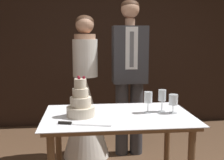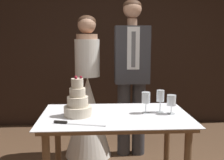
% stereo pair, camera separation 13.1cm
% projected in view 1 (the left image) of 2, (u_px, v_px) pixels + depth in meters
% --- Properties ---
extents(wall_back, '(5.50, 0.12, 2.95)m').
position_uv_depth(wall_back, '(102.00, 31.00, 4.35)').
color(wall_back, black).
rests_on(wall_back, ground_plane).
extents(cake_table, '(1.21, 0.78, 0.75)m').
position_uv_depth(cake_table, '(118.00, 126.00, 2.31)').
color(cake_table, brown).
rests_on(cake_table, ground_plane).
extents(tiered_cake, '(0.22, 0.22, 0.33)m').
position_uv_depth(tiered_cake, '(81.00, 104.00, 2.24)').
color(tiered_cake, beige).
rests_on(tiered_cake, cake_table).
extents(cake_knife, '(0.39, 0.12, 0.02)m').
position_uv_depth(cake_knife, '(74.00, 124.00, 2.04)').
color(cake_knife, silver).
rests_on(cake_knife, cake_table).
extents(wine_glass_near, '(0.07, 0.07, 0.19)m').
position_uv_depth(wine_glass_near, '(162.00, 96.00, 2.37)').
color(wine_glass_near, silver).
rests_on(wine_glass_near, cake_table).
extents(wine_glass_middle, '(0.07, 0.07, 0.16)m').
position_uv_depth(wine_glass_middle, '(173.00, 100.00, 2.33)').
color(wine_glass_middle, silver).
rests_on(wine_glass_middle, cake_table).
extents(wine_glass_far, '(0.07, 0.07, 0.18)m').
position_uv_depth(wine_glass_far, '(148.00, 98.00, 2.34)').
color(wine_glass_far, silver).
rests_on(wine_glass_far, cake_table).
extents(bride, '(0.54, 0.54, 1.62)m').
position_uv_depth(bride, '(86.00, 106.00, 3.23)').
color(bride, white).
rests_on(bride, ground_plane).
extents(groom, '(0.39, 0.25, 1.79)m').
position_uv_depth(groom, '(130.00, 71.00, 3.22)').
color(groom, '#38383D').
rests_on(groom, ground_plane).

